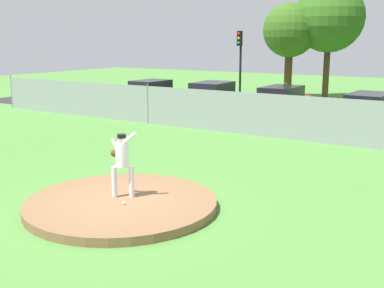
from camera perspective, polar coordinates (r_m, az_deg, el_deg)
The scene contains 14 objects.
ground_plane at distance 16.80m, azimuth 5.02°, elevation -1.64°, with size 80.00×80.00×0.00m, color #4C8438.
asphalt_strip at distance 24.53m, azimuth 14.17°, elevation 2.47°, with size 44.00×7.00×0.01m, color #2B2B2D.
pitchers_mound at distance 11.96m, azimuth -8.35°, elevation -7.02°, with size 4.67×4.67×0.21m, color brown.
pitcher_youth at distance 11.86m, azimuth -8.30°, elevation -1.72°, with size 0.80×0.36×1.67m.
baseball at distance 11.57m, azimuth -8.06°, elevation -6.94°, with size 0.07×0.07×0.07m, color white.
chainlink_fence at distance 20.20m, azimuth 10.29°, elevation 3.22°, with size 34.03×0.07×1.93m.
parked_car_white at distance 29.03m, azimuth -4.89°, elevation 5.83°, with size 1.88×4.23×1.65m.
parked_car_red at distance 25.38m, azimuth 10.49°, elevation 4.78°, with size 1.82×4.66×1.67m.
parked_car_navy at distance 23.47m, azimuth 20.16°, elevation 3.61°, with size 2.01×4.72×1.64m.
parked_car_silver at distance 26.62m, azimuth 2.40°, elevation 5.37°, with size 2.04×4.35×1.74m.
traffic_cone_orange at distance 25.70m, azimuth -2.91°, elevation 3.84°, with size 0.40×0.40×0.55m.
traffic_light_near at distance 30.55m, azimuth 5.70°, elevation 10.53°, with size 0.28×0.46×4.54m.
tree_broad_right at distance 34.06m, azimuth 11.52°, elevation 12.99°, with size 3.65×3.65×6.47m.
tree_slender_far at distance 34.44m, azimuth 15.96°, elevation 14.18°, with size 4.64×4.64×7.78m.
Camera 1 is at (7.41, -8.53, 4.04)m, focal length 45.01 mm.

